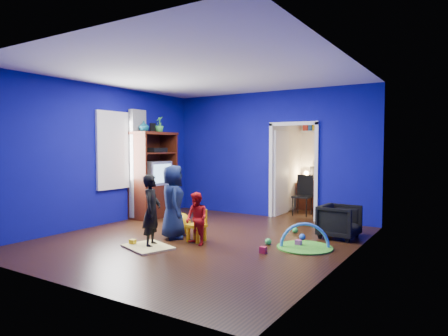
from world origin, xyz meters
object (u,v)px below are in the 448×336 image
Objects in this scene: vase at (144,126)px; crt_tv at (155,173)px; toddler_red at (197,219)px; folding_chair at (302,196)px; play_mat at (305,247)px; child_navy at (173,202)px; armchair at (339,221)px; hopper_ball at (180,224)px; study_desk at (316,195)px; kid_chair at (196,227)px; tv_armoire at (153,175)px; child_black at (152,211)px.

vase reaches higher than crt_tv.
folding_chair reaches higher than toddler_red.
play_mat is (1.60, 0.75, -0.43)m from toddler_red.
folding_chair is (1.06, 3.49, -0.19)m from child_navy.
crt_tv is at bearing 166.71° from toddler_red.
armchair is 2.72× the size of vase.
hopper_ball is 4.34m from study_desk.
crt_tv reaches higher than kid_chair.
tv_armoire reaches higher than crt_tv.
tv_armoire is (-1.76, 1.43, 0.33)m from child_navy.
crt_tv reaches higher than child_black.
child_black reaches higher than toddler_red.
child_navy is 0.69m from toddler_red.
tv_armoire is (-2.39, 1.60, 0.54)m from toddler_red.
crt_tv is 2.20m from hopper_ball.
study_desk is at bearing 106.79° from play_mat.
child_navy is 0.51m from hopper_ball.
kid_chair is at bearing -32.40° from crt_tv.
toddler_red is 2.90m from crt_tv.
hopper_ball is at bearing 169.64° from toddler_red.
tv_armoire is at bearing 90.00° from vase.
armchair is 0.71× the size of folding_chair.
kid_chair is 3.51m from folding_chair.
child_black reaches higher than kid_chair.
folding_chair is at bearing -60.78° from child_navy.
tv_armoire is 4.17m from study_desk.
folding_chair is at bearing 104.17° from toddler_red.
child_black is 2.81× the size of hopper_ball.
folding_chair is at bearing 87.12° from kid_chair.
vase is (-1.84, 1.78, 1.49)m from child_black.
hopper_ball is 3.43m from folding_chair.
vase is 1.14m from tv_armoire.
crt_tv is 4.15m from study_desk.
armchair reaches higher than hopper_ball.
vase is (-4.25, -0.46, 1.78)m from armchair.
play_mat is (1.75, 0.55, -0.24)m from kid_chair.
child_black is 0.60× the size of tv_armoire.
child_black is at bearing 136.46° from armchair.
play_mat is (3.95, -0.85, -1.01)m from crt_tv.
hopper_ball is at bearing -35.34° from crt_tv.
tv_armoire reaches higher than kid_chair.
play_mat is at bearing 8.31° from hopper_ball.
play_mat is (3.99, -0.85, -0.97)m from tv_armoire.
hopper_ball is at bearing 164.73° from kid_chair.
toddler_red is at bearing -96.73° from folding_chair.
vase reaches higher than study_desk.
toddler_red is 2.92m from tv_armoire.
tv_armoire reaches higher than child_navy.
armchair is 0.50× the size of child_navy.
child_navy is at bearing -103.47° from study_desk.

